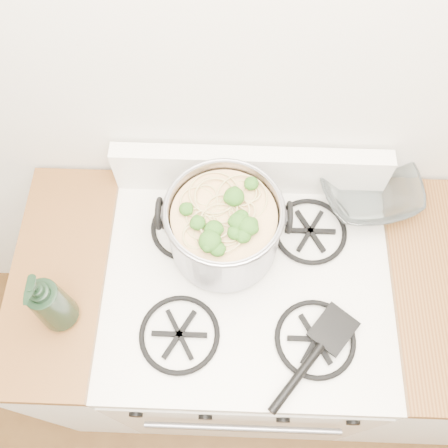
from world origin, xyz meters
TOP-DOWN VIEW (x-y plane):
  - gas_range at (0.00, 1.26)m, footprint 0.76×0.66m
  - counter_left at (-0.51, 1.26)m, footprint 0.25×0.65m
  - stock_pot at (-0.07, 1.37)m, footprint 0.33×0.30m
  - spatula at (0.21, 1.14)m, footprint 0.42×0.42m
  - glass_bowl at (0.33, 1.54)m, footprint 0.13×0.13m
  - bottle at (-0.47, 1.15)m, footprint 0.10×0.10m

SIDE VIEW (x-z plane):
  - gas_range at x=0.00m, z-range -0.03..0.90m
  - counter_left at x=-0.51m, z-range 0.00..0.92m
  - spatula at x=0.21m, z-range 0.92..0.95m
  - glass_bowl at x=0.33m, z-range 0.92..0.95m
  - stock_pot at x=-0.07m, z-range 0.92..1.12m
  - bottle at x=-0.47m, z-range 0.92..1.16m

